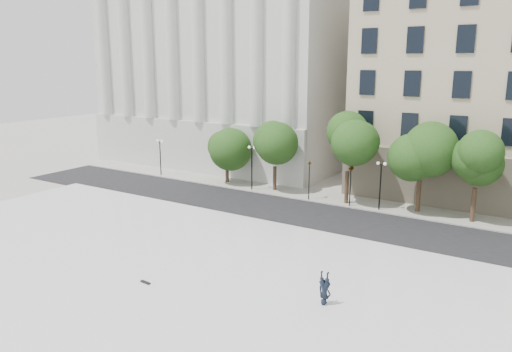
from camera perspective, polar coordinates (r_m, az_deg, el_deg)
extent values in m
plane|color=#ADAAA3|center=(29.46, -14.64, -12.68)|extent=(160.00, 160.00, 0.00)
cube|color=silver|center=(31.28, -10.60, -10.46)|extent=(44.00, 22.00, 0.45)
cube|color=black|center=(42.80, 3.18, -4.09)|extent=(60.00, 8.00, 0.02)
cube|color=#ACA99F|center=(47.92, 6.69, -2.23)|extent=(60.00, 4.00, 0.12)
cube|color=beige|center=(67.70, -0.66, 12.92)|extent=(30.00, 26.00, 25.00)
cylinder|color=black|center=(45.92, 6.08, -0.71)|extent=(0.10, 0.10, 3.50)
imported|color=black|center=(45.48, 6.14, 1.83)|extent=(0.92, 1.61, 0.64)
cylinder|color=black|center=(44.36, 10.71, -1.35)|extent=(0.10, 0.10, 3.50)
imported|color=black|center=(43.90, 10.82, 1.30)|extent=(0.60, 1.77, 0.70)
imported|color=black|center=(26.36, 7.82, -13.87)|extent=(0.71, 1.81, 0.49)
cube|color=black|center=(29.17, -12.53, -11.78)|extent=(0.71, 0.24, 0.07)
cylinder|color=#382619|center=(52.62, -3.32, 0.50)|extent=(0.36, 0.36, 2.42)
sphere|color=#183D11|center=(52.01, -3.37, 4.03)|extent=(3.76, 3.76, 3.76)
cylinder|color=#382619|center=(49.27, 2.15, -0.31)|extent=(0.36, 0.36, 2.48)
sphere|color=#183D11|center=(48.61, 2.19, 3.55)|extent=(4.09, 4.09, 4.09)
cylinder|color=#382619|center=(45.31, 10.32, -1.35)|extent=(0.36, 0.36, 3.02)
sphere|color=#183D11|center=(44.49, 10.54, 3.77)|extent=(4.23, 4.23, 4.23)
cylinder|color=#382619|center=(44.28, 18.06, -2.22)|extent=(0.36, 0.36, 2.88)
sphere|color=#183D11|center=(43.47, 18.42, 2.76)|extent=(3.89, 3.89, 3.89)
cylinder|color=#382619|center=(43.06, 23.57, -3.11)|extent=(0.36, 0.36, 2.86)
sphere|color=#183D11|center=(42.22, 24.04, 1.96)|extent=(4.19, 4.19, 4.19)
cylinder|color=black|center=(56.59, -10.87, 1.92)|extent=(0.12, 0.12, 3.88)
cube|color=black|center=(56.26, -10.95, 3.86)|extent=(0.60, 0.06, 0.06)
sphere|color=white|center=(56.45, -11.18, 3.99)|extent=(0.28, 0.28, 0.28)
sphere|color=white|center=(56.05, -10.73, 3.94)|extent=(0.28, 0.28, 0.28)
cylinder|color=black|center=(49.18, -0.48, 0.73)|extent=(0.12, 0.12, 4.25)
cube|color=black|center=(48.78, -0.49, 3.17)|extent=(0.60, 0.06, 0.06)
sphere|color=white|center=(48.92, -0.78, 3.32)|extent=(0.28, 0.28, 0.28)
sphere|color=white|center=(48.60, -0.19, 3.25)|extent=(0.28, 0.28, 0.28)
cylinder|color=black|center=(43.73, 14.00, -1.34)|extent=(0.12, 0.12, 4.06)
cube|color=black|center=(43.28, 14.14, 1.27)|extent=(0.60, 0.06, 0.06)
sphere|color=white|center=(43.36, 13.77, 1.44)|extent=(0.28, 0.28, 0.28)
sphere|color=white|center=(43.18, 14.53, 1.35)|extent=(0.28, 0.28, 0.28)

